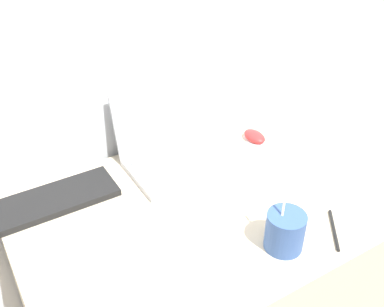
{
  "coord_description": "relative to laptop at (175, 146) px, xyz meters",
  "views": [
    {
      "loc": [
        -0.59,
        -0.46,
        1.58
      ],
      "look_at": [
        -0.01,
        0.5,
        0.81
      ],
      "focal_mm": 42.0,
      "sensor_mm": 36.0,
      "label": 1
    }
  ],
  "objects": [
    {
      "name": "computer_mouse",
      "position": [
        0.29,
        -0.04,
        -0.04
      ],
      "size": [
        0.06,
        0.1,
        0.03
      ],
      "color": "white",
      "rests_on": "desk"
    },
    {
      "name": "external_keyboard",
      "position": [
        -0.45,
        -0.01,
        -0.04
      ],
      "size": [
        0.44,
        0.14,
        0.02
      ],
      "color": "black",
      "rests_on": "desk"
    },
    {
      "name": "drink_cup",
      "position": [
        0.04,
        -0.49,
        0.0
      ],
      "size": [
        0.1,
        0.1,
        0.19
      ],
      "color": "#33518C",
      "rests_on": "desk"
    },
    {
      "name": "desk",
      "position": [
        0.01,
        -0.24,
        -0.42
      ],
      "size": [
        1.16,
        0.73,
        0.73
      ],
      "color": "beige",
      "rests_on": "ground_plane"
    },
    {
      "name": "pen",
      "position": [
        0.2,
        -0.51,
        -0.05
      ],
      "size": [
        0.1,
        0.13,
        0.01
      ],
      "color": "black",
      "rests_on": "desk"
    },
    {
      "name": "laptop",
      "position": [
        0.0,
        0.0,
        0.0
      ],
      "size": [
        0.34,
        0.28,
        0.23
      ],
      "color": "#ADADB2",
      "rests_on": "desk"
    }
  ]
}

